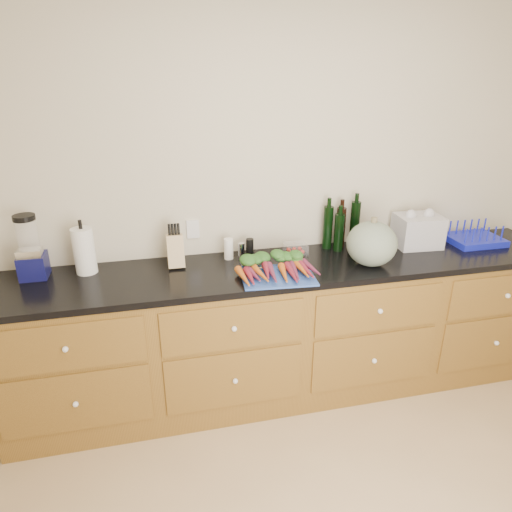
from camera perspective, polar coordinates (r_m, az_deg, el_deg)
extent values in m
cube|color=beige|center=(3.06, 3.21, 7.58)|extent=(4.10, 0.05, 2.60)
cube|color=brown|center=(3.11, 4.54, -9.31)|extent=(3.60, 0.60, 0.90)
cube|color=brown|center=(2.65, -22.70, -10.53)|extent=(0.82, 0.01, 0.28)
sphere|color=white|center=(2.63, -22.75, -10.71)|extent=(0.03, 0.03, 0.03)
cube|color=brown|center=(2.85, -21.58, -16.65)|extent=(0.82, 0.01, 0.38)
sphere|color=white|center=(2.84, -21.63, -16.85)|extent=(0.03, 0.03, 0.03)
cube|color=brown|center=(2.62, -2.81, -8.91)|extent=(0.82, 0.01, 0.28)
sphere|color=white|center=(2.61, -2.74, -9.09)|extent=(0.03, 0.03, 0.03)
cube|color=brown|center=(2.83, -2.67, -15.16)|extent=(0.82, 0.01, 0.38)
sphere|color=white|center=(2.81, -2.61, -15.35)|extent=(0.03, 0.03, 0.03)
cube|color=brown|center=(2.89, 15.13, -6.53)|extent=(0.82, 0.01, 0.28)
sphere|color=white|center=(2.88, 15.27, -6.68)|extent=(0.03, 0.03, 0.03)
cube|color=brown|center=(3.08, 14.45, -12.41)|extent=(0.82, 0.01, 0.38)
sphere|color=white|center=(3.07, 14.58, -12.57)|extent=(0.03, 0.03, 0.03)
cube|color=brown|center=(3.39, 28.79, -4.26)|extent=(0.82, 0.01, 0.28)
sphere|color=white|center=(3.38, 28.96, -4.37)|extent=(0.03, 0.03, 0.03)
cube|color=brown|center=(3.55, 27.70, -9.48)|extent=(0.82, 0.01, 0.38)
sphere|color=white|center=(3.54, 27.87, -9.60)|extent=(0.03, 0.03, 0.03)
cube|color=black|center=(2.89, 4.82, -1.36)|extent=(3.64, 0.62, 0.04)
cube|color=#2D53AF|center=(2.70, 2.70, -2.51)|extent=(0.45, 0.36, 0.01)
cone|color=#D46119|center=(2.62, -1.55, -2.57)|extent=(0.05, 0.22, 0.05)
cone|color=maroon|center=(2.63, -0.80, -2.50)|extent=(0.05, 0.22, 0.05)
cone|color=maroon|center=(2.64, -0.05, -2.42)|extent=(0.05, 0.22, 0.05)
cone|color=#D46119|center=(2.64, 0.69, -2.35)|extent=(0.05, 0.22, 0.05)
cone|color=maroon|center=(2.65, 1.42, -2.28)|extent=(0.05, 0.22, 0.05)
cone|color=maroon|center=(2.66, 2.16, -2.21)|extent=(0.05, 0.22, 0.05)
ellipsoid|color=#194C1D|center=(2.78, -0.46, -0.82)|extent=(0.22, 0.13, 0.07)
cone|color=#D46119|center=(2.68, 3.52, -2.07)|extent=(0.05, 0.22, 0.05)
cone|color=maroon|center=(2.69, 4.24, -2.00)|extent=(0.05, 0.22, 0.05)
cone|color=maroon|center=(2.70, 4.95, -1.93)|extent=(0.05, 0.22, 0.05)
cone|color=#D46119|center=(2.71, 5.66, -1.86)|extent=(0.05, 0.22, 0.05)
cone|color=maroon|center=(2.72, 6.36, -1.79)|extent=(0.05, 0.22, 0.05)
cone|color=maroon|center=(2.73, 7.06, -1.72)|extent=(0.05, 0.22, 0.05)
ellipsoid|color=#194C1D|center=(2.84, 4.29, -0.38)|extent=(0.22, 0.13, 0.07)
ellipsoid|color=#5D6F5D|center=(2.90, 14.27, 1.50)|extent=(0.31, 0.31, 0.28)
cube|color=#0F1048|center=(2.97, -26.04, -1.13)|extent=(0.15, 0.15, 0.14)
cube|color=silver|center=(2.91, -26.45, 0.34)|extent=(0.13, 0.09, 0.04)
cylinder|color=white|center=(2.91, -26.65, 2.23)|extent=(0.11, 0.11, 0.19)
cylinder|color=black|center=(2.88, -27.03, 4.29)|extent=(0.12, 0.12, 0.03)
cylinder|color=white|center=(2.89, -20.68, 0.60)|extent=(0.12, 0.12, 0.28)
cube|color=tan|center=(2.85, -10.03, 0.65)|extent=(0.10, 0.10, 0.20)
cylinder|color=white|center=(2.93, -3.44, 0.89)|extent=(0.06, 0.06, 0.14)
cylinder|color=black|center=(2.96, -0.79, 1.02)|extent=(0.05, 0.05, 0.12)
cylinder|color=silver|center=(2.95, -1.86, 0.71)|extent=(0.04, 0.04, 0.10)
cube|color=white|center=(3.04, 4.96, 0.93)|extent=(0.14, 0.12, 0.07)
cylinder|color=black|center=(3.12, 8.95, 3.54)|extent=(0.06, 0.06, 0.29)
cylinder|color=black|center=(3.17, 10.52, 3.54)|extent=(0.06, 0.06, 0.27)
cylinder|color=black|center=(3.19, 12.23, 3.92)|extent=(0.06, 0.06, 0.31)
cylinder|color=black|center=(3.10, 10.33, 2.92)|extent=(0.06, 0.06, 0.25)
cube|color=#151DB9|center=(3.57, 25.58, 1.86)|extent=(0.36, 0.28, 0.04)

